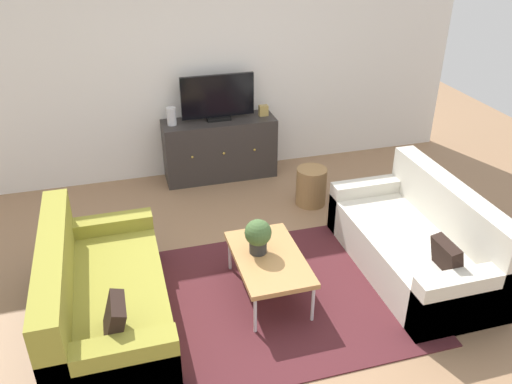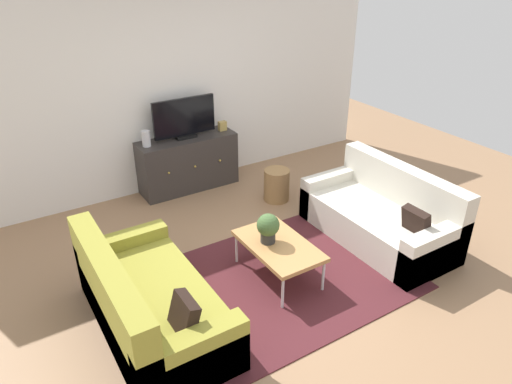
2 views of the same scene
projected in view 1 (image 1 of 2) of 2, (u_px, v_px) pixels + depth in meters
name	position (u px, v px, depth m)	size (l,w,h in m)	color
ground_plane	(267.00, 287.00, 4.72)	(10.00, 10.00, 0.00)	#997251
wall_back	(205.00, 64.00, 6.22)	(6.40, 0.12, 2.70)	white
area_rug	(272.00, 298.00, 4.60)	(2.50, 1.90, 0.01)	#4C1E23
couch_left_side	(97.00, 301.00, 4.16)	(0.89, 1.78, 0.84)	olive
couch_right_side	(421.00, 244.00, 4.85)	(0.89, 1.78, 0.84)	beige
coffee_table	(269.00, 259.00, 4.48)	(0.56, 0.94, 0.40)	#B7844C
potted_plant	(258.00, 235.00, 4.44)	(0.23, 0.23, 0.31)	#2D2D2D
tv_console	(220.00, 149.00, 6.48)	(1.35, 0.47, 0.74)	#332D2B
flat_screen_tv	(218.00, 98.00, 6.18)	(0.87, 0.16, 0.54)	black
glass_vase	(171.00, 116.00, 6.11)	(0.11, 0.11, 0.21)	silver
mantel_clock	(263.00, 110.00, 6.40)	(0.11, 0.07, 0.13)	tan
wicker_basket	(311.00, 186.00, 5.95)	(0.34, 0.34, 0.43)	#9E7547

